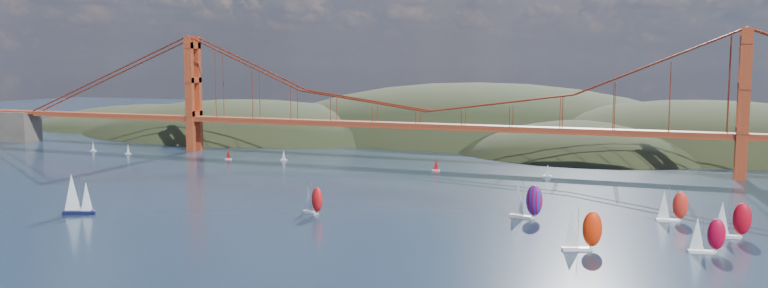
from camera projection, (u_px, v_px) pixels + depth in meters
The scene contains 16 objects.
ground at pixel (150, 271), 152.98m from camera, with size 1200.00×1200.00×0.00m, color black.
headlands at pixel (569, 167), 394.23m from camera, with size 725.00×225.00×96.00m.
bridge at pixel (426, 87), 316.12m from camera, with size 552.00×12.00×55.00m.
sloop_navy at pixel (76, 195), 209.52m from camera, with size 8.75×6.81×12.77m.
racer_0 at pixel (312, 199), 210.35m from camera, with size 7.88×5.57×8.83m.
racer_1 at pixel (581, 230), 168.96m from camera, with size 9.22×5.93×10.31m.
racer_2 at pixel (706, 235), 166.74m from camera, with size 8.07×4.36×9.04m.
racer_3 at pixel (672, 206), 199.91m from camera, with size 8.28×4.26×9.30m.
racer_4 at pixel (732, 219), 181.10m from camera, with size 8.87×4.23×10.00m.
racer_rwb at pixel (526, 200), 203.89m from camera, with size 9.65×5.55×10.82m.
distant_boat_0 at pixel (93, 146), 360.23m from camera, with size 3.00×2.00×4.70m.
distant_boat_1 at pixel (128, 149), 348.55m from camera, with size 3.00×2.00×4.70m.
distant_boat_2 at pixel (228, 154), 329.11m from camera, with size 3.00×2.00×4.70m.
distant_boat_3 at pixel (284, 155), 325.84m from camera, with size 3.00×2.00×4.70m.
distant_boat_8 at pixel (548, 170), 278.91m from camera, with size 3.00×2.00×4.70m.
distant_boat_9 at pixel (436, 165), 294.63m from camera, with size 3.00×2.00×4.70m.
Camera 1 is at (100.28, -120.52, 42.40)m, focal length 35.00 mm.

